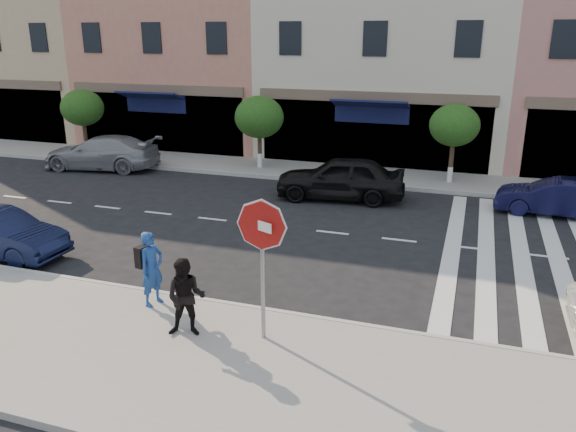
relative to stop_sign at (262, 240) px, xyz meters
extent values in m
plane|color=black|center=(-0.32, 2.62, -2.15)|extent=(120.00, 120.00, 0.00)
cube|color=gray|center=(-0.32, -1.13, -2.08)|extent=(60.00, 4.50, 0.15)
cube|color=gray|center=(-0.32, 13.62, -2.08)|extent=(60.00, 3.00, 0.15)
cube|color=tan|center=(-22.32, 19.62, 3.85)|extent=(12.00, 9.00, 12.00)
cube|color=tan|center=(-11.32, 19.62, 4.85)|extent=(10.00, 9.00, 14.00)
cube|color=beige|center=(-0.82, 19.62, 3.35)|extent=(11.00, 9.00, 11.00)
cylinder|color=#473323|center=(-14.32, 13.42, -1.18)|extent=(0.18, 0.18, 1.65)
cylinder|color=silver|center=(-14.32, 13.42, -1.70)|extent=(0.20, 0.20, 0.60)
ellipsoid|color=#204714|center=(-14.32, 13.42, 0.20)|extent=(2.00, 2.00, 1.70)
cylinder|color=#473323|center=(-5.32, 13.42, -1.21)|extent=(0.18, 0.18, 1.60)
cylinder|color=silver|center=(-5.32, 13.42, -1.70)|extent=(0.20, 0.20, 0.60)
ellipsoid|color=#204714|center=(-5.32, 13.42, 0.17)|extent=(2.10, 2.10, 1.79)
cylinder|color=#473323|center=(2.68, 13.42, -1.15)|extent=(0.18, 0.18, 1.71)
cylinder|color=silver|center=(2.68, 13.42, -1.70)|extent=(0.20, 0.20, 0.60)
ellipsoid|color=#204714|center=(2.68, 13.42, 0.22)|extent=(1.90, 1.90, 1.62)
cylinder|color=gray|center=(0.00, 0.02, -0.74)|extent=(0.11, 0.11, 2.52)
cylinder|color=white|center=(0.00, 0.01, 0.29)|extent=(0.91, 0.41, 0.99)
cylinder|color=#9E1411|center=(0.00, -0.01, 0.29)|extent=(0.85, 0.40, 0.92)
cube|color=white|center=(0.00, -0.04, 0.29)|extent=(0.48, 0.23, 0.18)
imported|color=navy|center=(-2.75, 0.57, -1.18)|extent=(0.52, 0.68, 1.64)
imported|color=black|center=(-1.43, -0.36, -1.22)|extent=(0.91, 0.80, 1.57)
imported|color=gray|center=(-12.00, 11.45, -1.42)|extent=(5.28, 2.73, 1.46)
imported|color=black|center=(-0.96, 10.22, -1.37)|extent=(4.77, 2.37, 1.56)
imported|color=black|center=(6.18, 10.60, -1.54)|extent=(3.81, 1.59, 1.22)
camera|label=1|loc=(3.50, -8.89, 3.59)|focal=35.00mm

